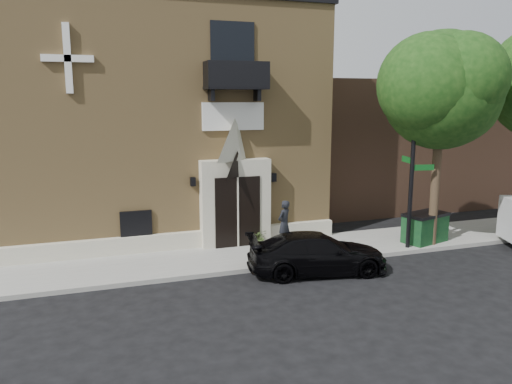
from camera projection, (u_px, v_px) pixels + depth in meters
ground at (288, 268)px, 16.51m from camera, size 120.00×120.00×0.00m
sidewalk at (298, 250)px, 18.20m from camera, size 42.00×3.00×0.15m
church at (159, 119)px, 22.12m from camera, size 12.20×11.01×9.30m
neighbour_building at (426, 141)px, 28.06m from camera, size 18.00×8.00×6.40m
street_tree_left at (444, 89)px, 17.63m from camera, size 4.97×4.38×7.77m
black_sedan at (317, 253)px, 16.00m from camera, size 4.73×2.53×1.31m
street_sign at (412, 170)px, 17.84m from camera, size 0.90×0.99×5.71m
fire_hydrant at (417, 235)px, 18.60m from camera, size 0.44×0.35×0.77m
dumpster at (425, 227)px, 18.96m from camera, size 1.92×1.41×1.12m
planter at (260, 237)px, 18.49m from camera, size 0.69×0.63×0.64m
pedestrian_near at (284, 223)px, 18.39m from camera, size 0.75×0.69×1.71m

